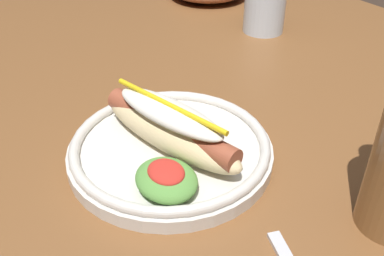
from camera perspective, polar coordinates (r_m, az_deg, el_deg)
name	(u,v)px	position (r m, az deg, el deg)	size (l,w,h in m)	color
dining_table	(241,146)	(0.69, 6.44, -2.31)	(1.28, 0.95, 0.74)	brown
hot_dog_plate	(170,144)	(0.50, -2.87, -2.08)	(0.23, 0.23, 0.08)	silver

